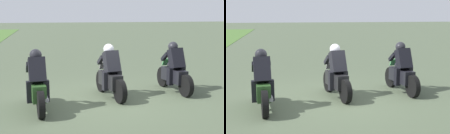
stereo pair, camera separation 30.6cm
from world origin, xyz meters
The scene contains 4 objects.
ground_plane centered at (0.00, 0.00, 0.00)m, with size 120.00×120.00×0.00m, color #4A563F.
rider_lane_a centered at (0.56, -2.14, 0.62)m, with size 2.04×0.59×1.51m.
rider_lane_b centered at (0.27, -0.11, 0.62)m, with size 2.03×0.63×1.51m.
rider_lane_c centered at (-0.63, 1.89, 0.62)m, with size 2.04×0.58×1.51m.
Camera 1 is at (-8.80, 1.60, 2.44)m, focal length 53.41 mm.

